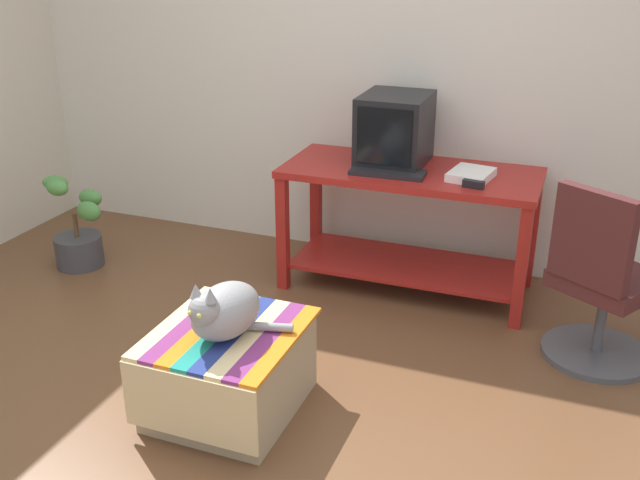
# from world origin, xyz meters

# --- Properties ---
(ground_plane) EXTENTS (14.00, 14.00, 0.00)m
(ground_plane) POSITION_xyz_m (0.00, 0.00, 0.00)
(ground_plane) COLOR brown
(back_wall) EXTENTS (8.00, 0.10, 2.60)m
(back_wall) POSITION_xyz_m (0.00, 2.05, 1.30)
(back_wall) COLOR silver
(back_wall) RESTS_ON ground_plane
(desk) EXTENTS (1.40, 0.62, 0.71)m
(desk) POSITION_xyz_m (0.31, 1.60, 0.48)
(desk) COLOR maroon
(desk) RESTS_ON ground_plane
(tv_monitor) EXTENTS (0.37, 0.44, 0.39)m
(tv_monitor) POSITION_xyz_m (0.18, 1.68, 0.90)
(tv_monitor) COLOR black
(tv_monitor) RESTS_ON desk
(keyboard) EXTENTS (0.41, 0.17, 0.02)m
(keyboard) POSITION_xyz_m (0.21, 1.46, 0.72)
(keyboard) COLOR black
(keyboard) RESTS_ON desk
(book) EXTENTS (0.24, 0.28, 0.04)m
(book) POSITION_xyz_m (0.64, 1.56, 0.73)
(book) COLOR white
(book) RESTS_ON desk
(ottoman_with_blanket) EXTENTS (0.59, 0.67, 0.38)m
(ottoman_with_blanket) POSITION_xyz_m (-0.09, 0.17, 0.19)
(ottoman_with_blanket) COLOR tan
(ottoman_with_blanket) RESTS_ON ground_plane
(cat) EXTENTS (0.40, 0.39, 0.28)m
(cat) POSITION_xyz_m (-0.08, 0.13, 0.50)
(cat) COLOR gray
(cat) RESTS_ON ottoman_with_blanket
(potted_plant) EXTENTS (0.44, 0.37, 0.60)m
(potted_plant) POSITION_xyz_m (-1.65, 1.16, 0.20)
(potted_plant) COLOR #3D3D42
(potted_plant) RESTS_ON ground_plane
(office_chair) EXTENTS (0.58, 0.58, 0.89)m
(office_chair) POSITION_xyz_m (1.35, 1.15, 0.39)
(office_chair) COLOR #4C4C51
(office_chair) RESTS_ON ground_plane
(stapler) EXTENTS (0.11, 0.05, 0.04)m
(stapler) POSITION_xyz_m (0.68, 1.41, 0.73)
(stapler) COLOR black
(stapler) RESTS_ON desk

